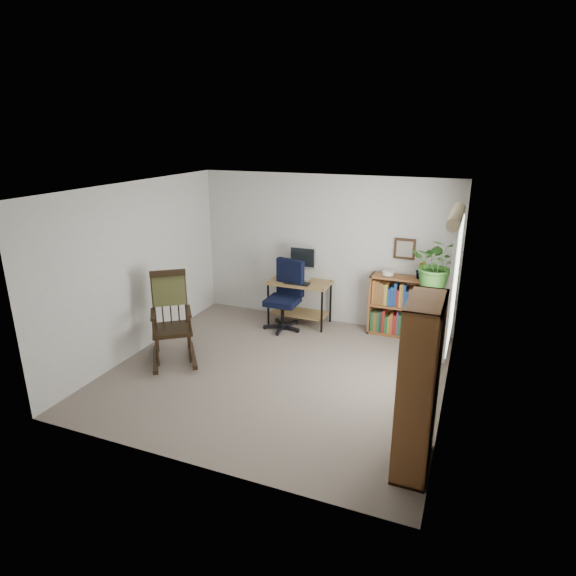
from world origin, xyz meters
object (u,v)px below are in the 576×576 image
at_px(desk, 300,303).
at_px(rocking_chair, 171,318).
at_px(tall_bookshelf, 419,387).
at_px(office_chair, 282,296).
at_px(low_bookshelf, 399,306).

bearing_deg(desk, rocking_chair, -121.14).
height_order(rocking_chair, tall_bookshelf, tall_bookshelf).
height_order(office_chair, low_bookshelf, office_chair).
height_order(low_bookshelf, tall_bookshelf, tall_bookshelf).
relative_size(desk, rocking_chair, 0.79).
height_order(desk, tall_bookshelf, tall_bookshelf).
xyz_separation_m(desk, office_chair, (-0.17, -0.33, 0.21)).
xyz_separation_m(office_chair, tall_bookshelf, (2.40, -2.58, 0.28)).
bearing_deg(desk, office_chair, -116.73).
bearing_deg(tall_bookshelf, rocking_chair, 163.36).
height_order(rocking_chair, low_bookshelf, rocking_chair).
xyz_separation_m(rocking_chair, tall_bookshelf, (3.38, -1.01, 0.21)).
distance_m(rocking_chair, low_bookshelf, 3.40).
distance_m(office_chair, low_bookshelf, 1.81).
relative_size(desk, office_chair, 0.88).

